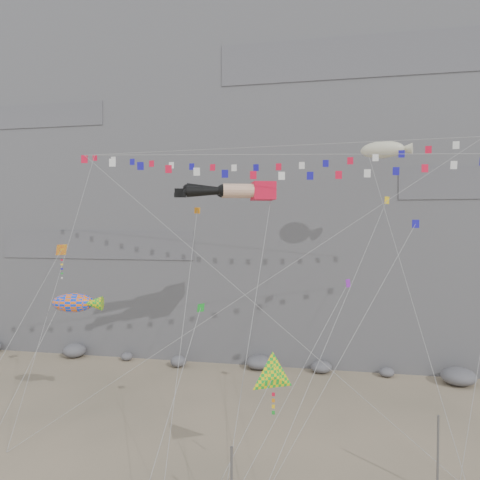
{
  "coord_description": "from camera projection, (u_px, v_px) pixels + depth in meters",
  "views": [
    {
      "loc": [
        7.21,
        -27.93,
        14.15
      ],
      "look_at": [
        -0.32,
        9.0,
        12.92
      ],
      "focal_mm": 35.0,
      "sensor_mm": 36.0,
      "label": 1
    }
  ],
  "objects": [
    {
      "name": "legs_kite",
      "position": [
        236.0,
        191.0,
        35.64
      ],
      "size": [
        7.84,
        17.08,
        22.87
      ],
      "rotation": [
        0.0,
        0.0,
        0.31
      ],
      "color": "red",
      "rests_on": "ground"
    },
    {
      "name": "delta_kite",
      "position": [
        273.0,
        377.0,
        24.06
      ],
      "size": [
        4.41,
        4.11,
        8.28
      ],
      "color": "yellow",
      "rests_on": "ground"
    },
    {
      "name": "ground",
      "position": [
        216.0,
        451.0,
        29.25
      ],
      "size": [
        120.0,
        120.0,
        0.0
      ],
      "primitive_type": "plane",
      "color": "tan",
      "rests_on": "ground"
    },
    {
      "name": "flag_banner_lower",
      "position": [
        296.0,
        155.0,
        32.22
      ],
      "size": [
        29.02,
        8.22,
        21.93
      ],
      "color": "red",
      "rests_on": "ground"
    },
    {
      "name": "small_kite_e",
      "position": [
        414.0,
        227.0,
        30.86
      ],
      "size": [
        9.52,
        10.46,
        19.36
      ],
      "color": "#1912A3",
      "rests_on": "ground"
    },
    {
      "name": "fish_windsock",
      "position": [
        73.0,
        303.0,
        32.77
      ],
      "size": [
        4.34,
        7.7,
        11.07
      ],
      "color": "#FF670D",
      "rests_on": "ground"
    },
    {
      "name": "blimp_windsock",
      "position": [
        382.0,
        150.0,
        37.49
      ],
      "size": [
        5.74,
        13.73,
        23.94
      ],
      "color": "beige",
      "rests_on": "ground"
    },
    {
      "name": "small_kite_b",
      "position": [
        347.0,
        285.0,
        32.27
      ],
      "size": [
        6.67,
        11.3,
        15.79
      ],
      "color": "purple",
      "rests_on": "ground"
    },
    {
      "name": "anchor_pole_right",
      "position": [
        438.0,
        456.0,
        24.33
      ],
      "size": [
        0.12,
        0.12,
        4.25
      ],
      "primitive_type": "cylinder",
      "color": "slate",
      "rests_on": "ground"
    },
    {
      "name": "small_kite_c",
      "position": [
        200.0,
        310.0,
        29.93
      ],
      "size": [
        1.32,
        9.26,
        12.28
      ],
      "color": "green",
      "rests_on": "ground"
    },
    {
      "name": "harlequin_kite",
      "position": [
        61.0,
        251.0,
        35.28
      ],
      "size": [
        3.12,
        9.95,
        15.34
      ],
      "color": "red",
      "rests_on": "ground"
    },
    {
      "name": "small_kite_a",
      "position": [
        197.0,
        216.0,
        35.17
      ],
      "size": [
        2.35,
        12.79,
        19.55
      ],
      "color": "orange",
      "rests_on": "ground"
    },
    {
      "name": "small_kite_d",
      "position": [
        385.0,
        204.0,
        35.04
      ],
      "size": [
        8.36,
        16.62,
        23.81
      ],
      "color": "yellow",
      "rests_on": "ground"
    },
    {
      "name": "talus_boulders",
      "position": [
        259.0,
        363.0,
        45.88
      ],
      "size": [
        60.0,
        3.0,
        1.2
      ],
      "primitive_type": null,
      "color": "slate",
      "rests_on": "ground"
    },
    {
      "name": "flag_banner_upper",
      "position": [
        267.0,
        147.0,
        38.01
      ],
      "size": [
        31.96,
        14.25,
        28.16
      ],
      "color": "red",
      "rests_on": "ground"
    },
    {
      "name": "cliff",
      "position": [
        278.0,
        140.0,
        59.77
      ],
      "size": [
        80.0,
        28.0,
        50.0
      ],
      "primitive_type": "cube",
      "color": "slate",
      "rests_on": "ground"
    }
  ]
}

